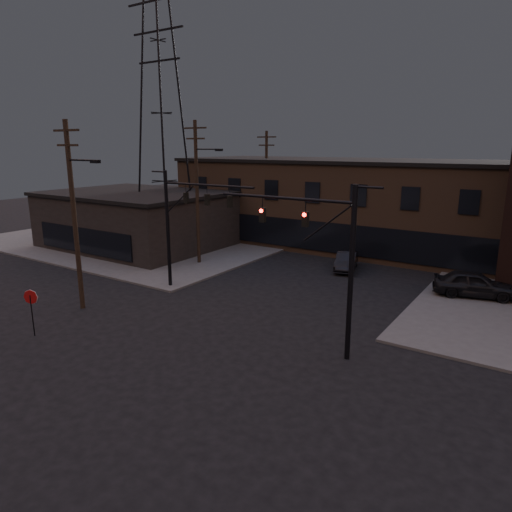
{
  "coord_description": "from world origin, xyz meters",
  "views": [
    {
      "loc": [
        13.69,
        -13.98,
        9.6
      ],
      "look_at": [
        -0.14,
        6.91,
        3.5
      ],
      "focal_mm": 32.0,
      "sensor_mm": 36.0,
      "label": 1
    }
  ],
  "objects": [
    {
      "name": "parked_car_lot_a",
      "position": [
        9.94,
        16.94,
        0.99
      ],
      "size": [
        5.25,
        3.12,
        1.67
      ],
      "primitive_type": "imported",
      "rotation": [
        0.0,
        0.0,
        1.82
      ],
      "color": "black",
      "rests_on": "sidewalk_ne"
    },
    {
      "name": "car_crossing",
      "position": [
        0.4,
        19.01,
        0.71
      ],
      "size": [
        2.66,
        4.55,
        1.42
      ],
      "primitive_type": "imported",
      "rotation": [
        0.0,
        0.0,
        0.29
      ],
      "color": "black",
      "rests_on": "ground"
    },
    {
      "name": "building_left",
      "position": [
        -20.0,
        16.0,
        2.5
      ],
      "size": [
        16.0,
        12.0,
        5.0
      ],
      "primitive_type": "cube",
      "color": "black",
      "rests_on": "ground"
    },
    {
      "name": "traffic_signal_near",
      "position": [
        5.36,
        4.5,
        4.93
      ],
      "size": [
        7.12,
        0.24,
        8.0
      ],
      "color": "black",
      "rests_on": "ground"
    },
    {
      "name": "building_row",
      "position": [
        0.0,
        28.0,
        4.0
      ],
      "size": [
        40.0,
        12.0,
        8.0
      ],
      "primitive_type": "cube",
      "color": "brown",
      "rests_on": "ground"
    },
    {
      "name": "sidewalk_nw",
      "position": [
        -22.0,
        22.0,
        0.07
      ],
      "size": [
        30.0,
        30.0,
        0.15
      ],
      "primitive_type": "cube",
      "color": "#474744",
      "rests_on": "ground"
    },
    {
      "name": "ground",
      "position": [
        0.0,
        0.0,
        0.0
      ],
      "size": [
        140.0,
        140.0,
        0.0
      ],
      "primitive_type": "plane",
      "color": "black",
      "rests_on": "ground"
    },
    {
      "name": "stop_sign",
      "position": [
        -8.0,
        -1.99,
        1.84
      ],
      "size": [
        0.72,
        0.33,
        2.48
      ],
      "color": "black",
      "rests_on": "ground"
    },
    {
      "name": "utility_pole_far",
      "position": [
        -11.5,
        26.0,
        5.78
      ],
      "size": [
        2.2,
        0.28,
        11.0
      ],
      "color": "black",
      "rests_on": "ground"
    },
    {
      "name": "transmission_tower",
      "position": [
        -18.0,
        18.0,
        12.5
      ],
      "size": [
        7.0,
        7.0,
        25.0
      ],
      "primitive_type": null,
      "color": "black",
      "rests_on": "ground"
    },
    {
      "name": "utility_pole_near",
      "position": [
        -9.43,
        2.0,
        5.87
      ],
      "size": [
        3.7,
        0.28,
        11.0
      ],
      "color": "black",
      "rests_on": "ground"
    },
    {
      "name": "traffic_signal_far",
      "position": [
        -6.72,
        8.0,
        5.01
      ],
      "size": [
        7.12,
        0.24,
        8.0
      ],
      "color": "black",
      "rests_on": "ground"
    },
    {
      "name": "utility_pole_mid",
      "position": [
        -10.44,
        14.0,
        6.13
      ],
      "size": [
        3.7,
        0.28,
        11.5
      ],
      "color": "black",
      "rests_on": "ground"
    }
  ]
}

